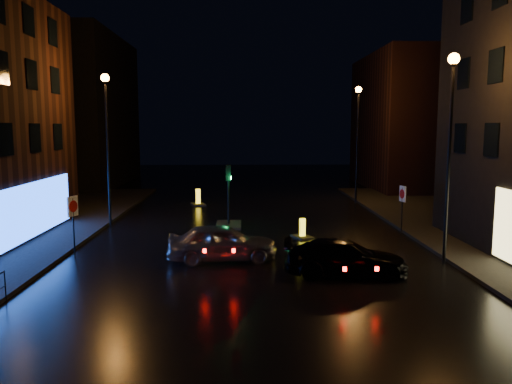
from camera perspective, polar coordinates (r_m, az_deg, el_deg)
ground at (r=14.68m, az=0.14°, el=-14.66°), size 120.00×120.00×0.00m
building_far_left at (r=51.06m, az=-19.55°, el=8.67°), size 8.00×16.00×14.00m
building_far_right at (r=48.13m, az=17.29°, el=7.67°), size 8.00×14.00×12.00m
street_lamp_lfar at (r=28.57m, az=-16.68°, el=7.20°), size 0.44×0.44×8.37m
street_lamp_rnear at (r=21.24m, az=21.34°, el=7.04°), size 0.44×0.44×8.37m
street_lamp_rfar at (r=36.53m, az=11.53°, el=7.35°), size 0.44×0.44×8.37m
traffic_signal at (r=28.06m, az=-3.15°, el=-2.88°), size 1.40×2.40×3.45m
silver_hatchback at (r=20.85m, az=-3.89°, el=-5.76°), size 4.64×2.17×1.54m
dark_sedan at (r=19.10m, az=10.16°, el=-7.41°), size 4.73×2.23×1.33m
bollard_near at (r=25.19m, az=5.32°, el=-4.76°), size 1.16×1.34×0.99m
bollard_far at (r=35.72m, az=-6.63°, el=-1.10°), size 1.23×1.53×1.16m
road_sign_left at (r=22.60m, az=-20.19°, el=-2.11°), size 0.27×0.61×2.61m
road_sign_right at (r=26.98m, az=16.39°, el=-0.65°), size 0.17×0.60×2.49m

